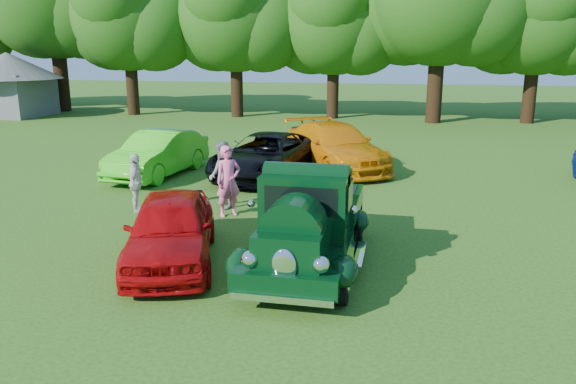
% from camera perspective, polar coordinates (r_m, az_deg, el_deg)
% --- Properties ---
extents(ground, '(120.00, 120.00, 0.00)m').
position_cam_1_polar(ground, '(11.01, -0.12, -7.45)').
color(ground, '#2A4D11').
rests_on(ground, ground).
extents(hero_pickup, '(2.24, 4.81, 1.88)m').
position_cam_1_polar(hero_pickup, '(10.80, 2.05, -3.31)').
color(hero_pickup, black).
rests_on(hero_pickup, ground).
extents(red_convertible, '(2.78, 4.33, 1.37)m').
position_cam_1_polar(red_convertible, '(11.18, -11.81, -3.68)').
color(red_convertible, '#A30608').
rests_on(red_convertible, ground).
extents(back_car_lime, '(2.01, 4.59, 1.47)m').
position_cam_1_polar(back_car_lime, '(18.98, -13.06, 3.79)').
color(back_car_lime, '#38C51A').
rests_on(back_car_lime, ground).
extents(back_car_black, '(3.26, 5.43, 1.41)m').
position_cam_1_polar(back_car_black, '(18.37, -2.21, 3.72)').
color(back_car_black, black).
rests_on(back_car_black, ground).
extents(back_car_orange, '(4.76, 5.76, 1.57)m').
position_cam_1_polar(back_car_orange, '(19.69, 4.79, 4.64)').
color(back_car_orange, orange).
rests_on(back_car_orange, ground).
extents(spectator_pink, '(0.77, 0.75, 1.78)m').
position_cam_1_polar(spectator_pink, '(14.05, -6.08, 1.11)').
color(spectator_pink, pink).
rests_on(spectator_pink, ground).
extents(spectator_grey, '(1.03, 1.09, 1.77)m').
position_cam_1_polar(spectator_grey, '(14.75, -6.62, 1.70)').
color(spectator_grey, gray).
rests_on(spectator_grey, ground).
extents(spectator_white, '(0.64, 0.97, 1.53)m').
position_cam_1_polar(spectator_white, '(14.82, -15.20, 0.86)').
color(spectator_white, beige).
rests_on(spectator_white, ground).
extents(gazebo, '(6.40, 6.40, 3.90)m').
position_cam_1_polar(gazebo, '(39.31, -26.51, 10.41)').
color(gazebo, '#5A595F').
rests_on(gazebo, ground).
extents(tree_line, '(64.24, 10.21, 12.03)m').
position_cam_1_polar(tree_line, '(33.81, 10.79, 18.49)').
color(tree_line, black).
rests_on(tree_line, ground).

